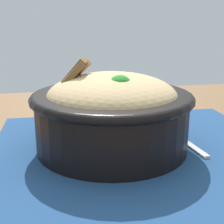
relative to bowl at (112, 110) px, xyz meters
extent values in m
cube|color=brown|center=(0.07, 0.01, -0.07)|extent=(1.34, 0.77, 0.03)
cube|color=navy|center=(0.03, -0.02, -0.05)|extent=(0.41, 0.37, 0.00)
cylinder|color=black|center=(0.00, 0.00, -0.01)|extent=(0.20, 0.20, 0.08)
torus|color=black|center=(0.00, 0.00, 0.02)|extent=(0.22, 0.22, 0.01)
ellipsoid|color=tan|center=(0.00, 0.00, 0.02)|extent=(0.24, 0.24, 0.06)
sphere|color=#267D27|center=(0.00, -0.03, 0.04)|extent=(0.03, 0.03, 0.03)
cylinder|color=orange|center=(0.00, 0.01, 0.03)|extent=(0.02, 0.03, 0.01)
cylinder|color=orange|center=(0.02, -0.04, 0.03)|extent=(0.03, 0.03, 0.01)
cube|color=brown|center=(-0.05, 0.03, 0.05)|extent=(0.05, 0.04, 0.04)
cube|color=brown|center=(-0.05, 0.02, 0.05)|extent=(0.04, 0.03, 0.04)
cube|color=brown|center=(-0.05, 0.01, 0.05)|extent=(0.04, 0.02, 0.04)
cube|color=#BBBBBB|center=(0.11, -0.03, -0.05)|extent=(0.01, 0.06, 0.00)
cube|color=#BBBBBB|center=(0.10, 0.01, -0.05)|extent=(0.01, 0.01, 0.00)
cube|color=#BBBBBB|center=(0.10, 0.02, -0.05)|extent=(0.02, 0.03, 0.00)
cube|color=#BBBBBB|center=(0.11, 0.05, -0.05)|extent=(0.00, 0.02, 0.00)
cube|color=#BBBBBB|center=(0.10, 0.05, -0.05)|extent=(0.00, 0.02, 0.00)
cube|color=#BBBBBB|center=(0.10, 0.05, -0.05)|extent=(0.00, 0.02, 0.00)
cube|color=#BBBBBB|center=(0.09, 0.05, -0.05)|extent=(0.00, 0.02, 0.00)
camera|label=1|loc=(-0.08, -0.39, 0.11)|focal=49.47mm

